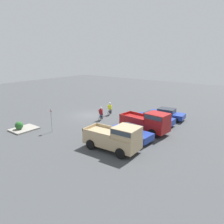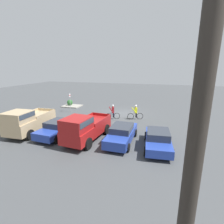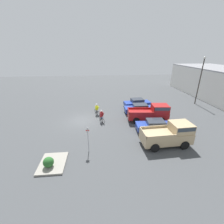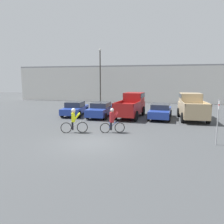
# 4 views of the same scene
# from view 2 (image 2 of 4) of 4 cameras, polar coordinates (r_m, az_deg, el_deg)

# --- Properties ---
(ground_plane) EXTENTS (80.00, 80.00, 0.00)m
(ground_plane) POSITION_cam_2_polar(r_m,az_deg,el_deg) (22.53, 3.70, -0.48)
(ground_plane) COLOR #424447
(sedan_0) EXTENTS (2.26, 4.51, 1.37)m
(sedan_0) POSITION_cam_2_polar(r_m,az_deg,el_deg) (13.39, 14.74, -8.61)
(sedan_0) COLOR #233D9E
(sedan_0) RESTS_ON ground_plane
(sedan_1) EXTENTS (1.91, 4.63, 1.40)m
(sedan_1) POSITION_cam_2_polar(r_m,az_deg,el_deg) (13.98, 3.19, -7.05)
(sedan_1) COLOR #233D9E
(sedan_1) RESTS_ON ground_plane
(pickup_truck_0) EXTENTS (2.50, 5.39, 2.27)m
(pickup_truck_0) POSITION_cam_2_polar(r_m,az_deg,el_deg) (14.06, -8.91, -5.05)
(pickup_truck_0) COLOR maroon
(pickup_truck_0) RESTS_ON ground_plane
(sedan_2) EXTENTS (2.16, 4.52, 1.37)m
(sedan_2) POSITION_cam_2_polar(r_m,az_deg,el_deg) (15.92, -17.14, -4.98)
(sedan_2) COLOR #233D9E
(sedan_2) RESTS_ON ground_plane
(pickup_truck_1) EXTENTS (2.43, 4.96, 2.30)m
(pickup_truck_1) POSITION_cam_2_polar(r_m,az_deg,el_deg) (17.16, -25.77, -2.69)
(pickup_truck_1) COLOR tan
(pickup_truck_1) RESTS_ON ground_plane
(cyclist_0) EXTENTS (1.61, 0.71, 1.71)m
(cyclist_0) POSITION_cam_2_polar(r_m,az_deg,el_deg) (19.98, 0.22, 0.09)
(cyclist_0) COLOR black
(cyclist_0) RESTS_ON ground_plane
(cyclist_1) EXTENTS (1.72, 0.75, 1.72)m
(cyclist_1) POSITION_cam_2_polar(r_m,az_deg,el_deg) (20.00, 7.71, 0.08)
(cyclist_1) COLOR black
(cyclist_1) RESTS_ON ground_plane
(fire_lane_sign) EXTENTS (0.06, 0.30, 2.57)m
(fire_lane_sign) POSITION_cam_2_polar(r_m,az_deg,el_deg) (23.58, -13.56, 3.66)
(fire_lane_sign) COLOR #9E9EA3
(fire_lane_sign) RESTS_ON ground_plane
(lamppost) EXTENTS (0.36, 0.36, 7.93)m
(lamppost) POSITION_cam_2_polar(r_m,az_deg,el_deg) (2.05, 23.51, -25.93)
(lamppost) COLOR #2D2823
(lamppost) RESTS_ON ground_plane
(curb_island) EXTENTS (2.64, 2.12, 0.15)m
(curb_island) POSITION_cam_2_polar(r_m,az_deg,el_deg) (27.08, -12.93, 1.91)
(curb_island) COLOR gray
(curb_island) RESTS_ON ground_plane
(shrub) EXTENTS (0.84, 0.84, 0.84)m
(shrub) POSITION_cam_2_polar(r_m,az_deg,el_deg) (27.33, -13.59, 3.05)
(shrub) COLOR #286028
(shrub) RESTS_ON curb_island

